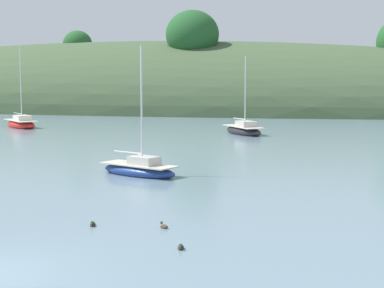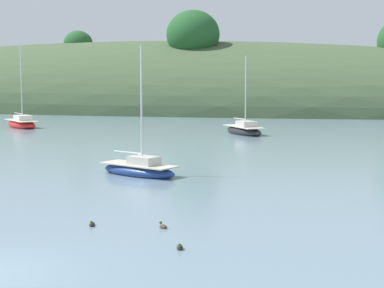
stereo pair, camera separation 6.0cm
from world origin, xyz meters
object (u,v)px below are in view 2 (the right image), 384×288
Objects in this scene: sailboat_orange_cutter at (244,130)px; sailboat_white_near at (139,169)px; duck_trailing at (163,226)px; sailboat_teal_outer at (22,124)px; duck_lead at (92,224)px; duck_straggler at (180,247)px.

sailboat_orange_cutter reaches higher than sailboat_white_near.
duck_trailing is (3.60, -34.12, -0.30)m from sailboat_orange_cutter.
sailboat_teal_outer is 19.38× the size of duck_lead.
sailboat_orange_cutter is at bearing 97.56° from duck_straggler.
sailboat_white_near is (-0.95, -23.93, -0.04)m from sailboat_orange_cutter.
sailboat_teal_outer is at bearing 125.97° from duck_straggler.
duck_lead is (23.87, -35.93, -0.32)m from sailboat_teal_outer.
sailboat_teal_outer is 21.48× the size of duck_trailing.
duck_lead and duck_trailing have the same top height.
sailboat_teal_outer reaches higher than duck_trailing.
sailboat_white_near is 13.71m from duck_straggler.
duck_lead is 1.11× the size of duck_trailing.
duck_straggler is at bearing -54.03° from sailboat_teal_outer.
sailboat_orange_cutter is 23.95m from sailboat_white_near.
sailboat_teal_outer reaches higher than duck_straggler.
duck_lead is at bearing -56.41° from sailboat_teal_outer.
sailboat_white_near is at bearing 114.94° from duck_straggler.
sailboat_teal_outer is 44.22m from duck_trailing.
sailboat_orange_cutter is 22.67m from sailboat_teal_outer.
sailboat_white_near is 15.69× the size of duck_lead.
sailboat_orange_cutter is 16.50× the size of duck_straggler.
sailboat_white_near is 17.39× the size of duck_trailing.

